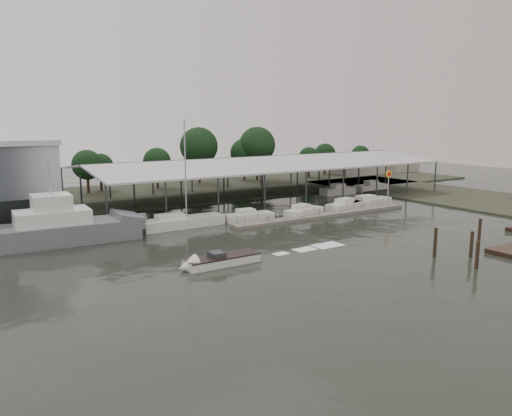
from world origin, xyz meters
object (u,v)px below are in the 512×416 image
white_sailboat (181,222)px  speedboat_underway (216,261)px  grey_trawler (64,228)px  shell_fuel_sign (389,181)px

white_sailboat → speedboat_underway: (-4.10, -16.31, -0.25)m
grey_trawler → white_sailboat: bearing=3.4°
white_sailboat → grey_trawler: bearing=180.0°
shell_fuel_sign → grey_trawler: grey_trawler is taller
shell_fuel_sign → white_sailboat: bearing=172.3°
shell_fuel_sign → speedboat_underway: shell_fuel_sign is taller
shell_fuel_sign → white_sailboat: 31.30m
grey_trawler → white_sailboat: size_ratio=1.25×
speedboat_underway → shell_fuel_sign: bearing=-161.5°
grey_trawler → speedboat_underway: grey_trawler is taller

